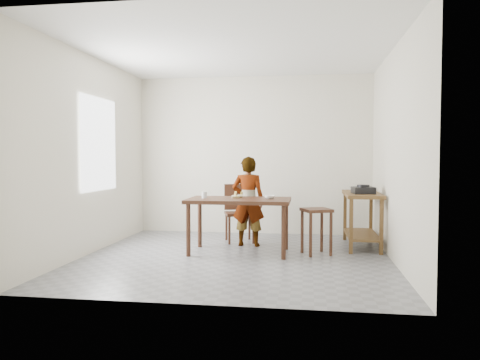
# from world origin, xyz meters

# --- Properties ---
(floor) EXTENTS (4.00, 4.00, 0.04)m
(floor) POSITION_xyz_m (0.00, 0.00, -0.02)
(floor) COLOR slate
(floor) RESTS_ON ground
(ceiling) EXTENTS (4.00, 4.00, 0.04)m
(ceiling) POSITION_xyz_m (0.00, 0.00, 2.72)
(ceiling) COLOR white
(ceiling) RESTS_ON wall_back
(wall_back) EXTENTS (4.00, 0.04, 2.70)m
(wall_back) POSITION_xyz_m (0.00, 2.02, 1.35)
(wall_back) COLOR beige
(wall_back) RESTS_ON ground
(wall_front) EXTENTS (4.00, 0.04, 2.70)m
(wall_front) POSITION_xyz_m (0.00, -2.02, 1.35)
(wall_front) COLOR beige
(wall_front) RESTS_ON ground
(wall_left) EXTENTS (0.04, 4.00, 2.70)m
(wall_left) POSITION_xyz_m (-2.02, 0.00, 1.35)
(wall_left) COLOR beige
(wall_left) RESTS_ON ground
(wall_right) EXTENTS (0.04, 4.00, 2.70)m
(wall_right) POSITION_xyz_m (2.02, 0.00, 1.35)
(wall_right) COLOR beige
(wall_right) RESTS_ON ground
(window_pane) EXTENTS (0.02, 1.10, 1.30)m
(window_pane) POSITION_xyz_m (-1.97, 0.20, 1.50)
(window_pane) COLOR white
(window_pane) RESTS_ON wall_left
(dining_table) EXTENTS (1.40, 0.80, 0.75)m
(dining_table) POSITION_xyz_m (0.00, 0.30, 0.38)
(dining_table) COLOR #391F13
(dining_table) RESTS_ON floor
(prep_counter) EXTENTS (0.50, 1.20, 0.80)m
(prep_counter) POSITION_xyz_m (1.72, 1.00, 0.40)
(prep_counter) COLOR brown
(prep_counter) RESTS_ON floor
(child) EXTENTS (0.50, 0.34, 1.33)m
(child) POSITION_xyz_m (0.06, 0.82, 0.66)
(child) COLOR silver
(child) RESTS_ON floor
(dining_chair) EXTENTS (0.54, 0.54, 0.89)m
(dining_chair) POSITION_xyz_m (-0.11, 1.12, 0.45)
(dining_chair) COLOR #391F13
(dining_chair) RESTS_ON floor
(stool) EXTENTS (0.46, 0.46, 0.62)m
(stool) POSITION_xyz_m (1.05, 0.35, 0.31)
(stool) COLOR #391F13
(stool) RESTS_ON floor
(glass_tumbler) EXTENTS (0.09, 0.09, 0.09)m
(glass_tumbler) POSITION_xyz_m (-0.48, 0.29, 0.79)
(glass_tumbler) COLOR silver
(glass_tumbler) RESTS_ON dining_table
(small_bowl) EXTENTS (0.19, 0.19, 0.05)m
(small_bowl) POSITION_xyz_m (0.42, 0.33, 0.77)
(small_bowl) COLOR white
(small_bowl) RESTS_ON dining_table
(banana) EXTENTS (0.21, 0.17, 0.06)m
(banana) POSITION_xyz_m (-0.03, 0.38, 0.78)
(banana) COLOR gold
(banana) RESTS_ON dining_table
(serving_bowl) EXTENTS (0.26, 0.26, 0.06)m
(serving_bowl) POSITION_xyz_m (1.70, 1.44, 0.83)
(serving_bowl) COLOR white
(serving_bowl) RESTS_ON prep_counter
(gas_burner) EXTENTS (0.33, 0.33, 0.10)m
(gas_burner) POSITION_xyz_m (1.71, 0.78, 0.85)
(gas_burner) COLOR black
(gas_burner) RESTS_ON prep_counter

